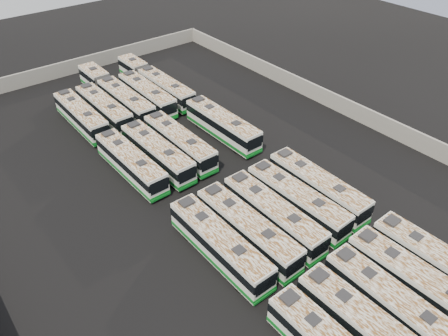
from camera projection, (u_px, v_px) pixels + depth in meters
ground at (221, 193)px, 43.53m from camera, size 140.00×140.00×0.00m
perimeter_wall at (221, 185)px, 42.88m from camera, size 45.20×73.20×2.20m
bus_front_left at (370, 331)px, 29.35m from camera, size 2.62×11.21×3.14m
bus_front_center at (393, 306)px, 31.02m from camera, size 2.46×10.94×3.07m
bus_front_right at (417, 284)px, 32.50m from camera, size 2.63×11.29×3.16m
bus_front_far_right at (440, 266)px, 33.92m from camera, size 2.53×11.18×3.14m
bus_midfront_far_left at (220, 244)px, 35.77m from camera, size 2.37×11.15×3.14m
bus_midfront_left at (248, 229)px, 37.14m from camera, size 2.52×11.22×3.15m
bus_midfront_center at (273, 215)px, 38.63m from camera, size 2.40×11.12×3.13m
bus_midfront_right at (297, 201)px, 40.20m from camera, size 2.59×11.06×3.10m
bus_midfront_far_right at (318, 187)px, 41.81m from camera, size 2.45×11.11×3.12m
bus_midback_far_left at (131, 163)px, 44.99m from camera, size 2.50×10.97×3.08m
bus_midback_left at (157, 153)px, 46.42m from camera, size 2.54×11.11×3.12m
bus_midback_center at (179, 143)px, 48.03m from camera, size 2.36×11.11×3.13m
bus_midback_far_right at (223, 125)px, 51.01m from camera, size 2.47×11.34×3.19m
bus_back_far_left at (81, 116)px, 52.83m from camera, size 2.32×10.92×3.07m
bus_back_left at (104, 109)px, 54.24m from camera, size 2.41×11.06×3.11m
bus_back_center at (115, 93)px, 57.59m from camera, size 2.38×17.36×3.15m
bus_back_right at (147, 95)px, 57.19m from camera, size 2.51×11.20×3.15m
bus_back_far_right at (155, 81)px, 60.59m from camera, size 2.37×16.82×3.05m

